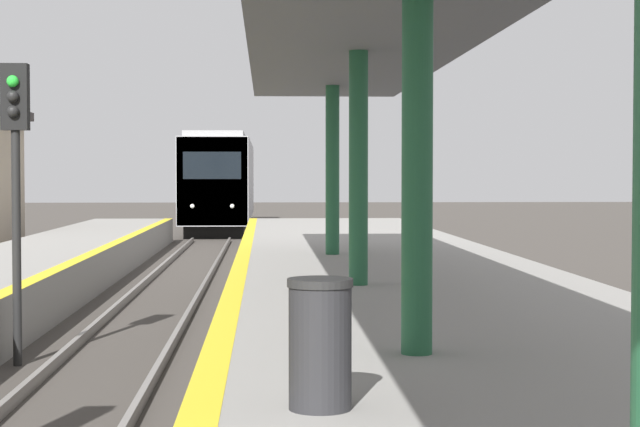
% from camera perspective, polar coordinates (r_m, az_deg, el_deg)
% --- Properties ---
extents(train, '(2.89, 18.76, 4.41)m').
position_cam_1_polar(train, '(52.11, -5.27, 1.65)').
color(train, black).
rests_on(train, ground).
extents(signal_mid, '(0.36, 0.31, 4.12)m').
position_cam_1_polar(signal_mid, '(15.10, -15.94, 3.07)').
color(signal_mid, black).
rests_on(signal_mid, ground).
extents(station_canopy, '(3.40, 25.52, 3.81)m').
position_cam_1_polar(station_canopy, '(13.44, 3.27, 10.10)').
color(station_canopy, '#1E5133').
rests_on(station_canopy, platform_right).
extents(trash_bin, '(0.48, 0.48, 0.95)m').
position_cam_1_polar(trash_bin, '(7.80, 0.01, -6.95)').
color(trash_bin, '#262628').
rests_on(trash_bin, platform_right).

